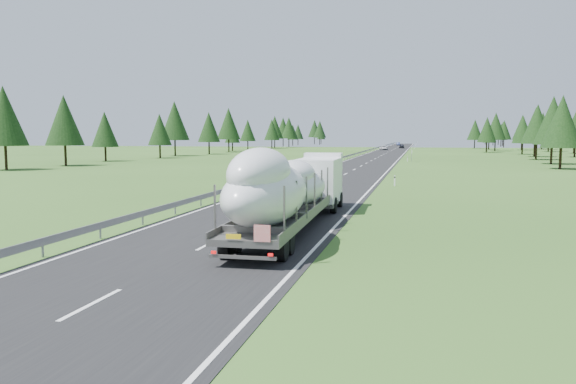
% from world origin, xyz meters
% --- Properties ---
extents(ground, '(400.00, 400.00, 0.00)m').
position_xyz_m(ground, '(0.00, 0.00, 0.00)').
color(ground, '#2C511B').
rests_on(ground, ground).
extents(road_surface, '(10.00, 400.00, 0.02)m').
position_xyz_m(road_surface, '(0.00, 100.00, 0.01)').
color(road_surface, black).
rests_on(road_surface, ground).
extents(guardrail, '(0.10, 400.00, 0.76)m').
position_xyz_m(guardrail, '(-5.30, 99.94, 0.60)').
color(guardrail, slate).
rests_on(guardrail, ground).
extents(marker_posts, '(0.13, 350.08, 1.00)m').
position_xyz_m(marker_posts, '(6.50, 155.00, 0.54)').
color(marker_posts, silver).
rests_on(marker_posts, ground).
extents(highway_sign, '(0.08, 0.90, 2.60)m').
position_xyz_m(highway_sign, '(7.20, 80.00, 1.81)').
color(highway_sign, slate).
rests_on(highway_sign, ground).
extents(tree_line_right, '(28.26, 317.73, 12.53)m').
position_xyz_m(tree_line_right, '(39.66, 111.64, 6.94)').
color(tree_line_right, black).
rests_on(tree_line_right, ground).
extents(tree_line_left, '(13.93, 317.29, 12.65)m').
position_xyz_m(tree_line_left, '(-44.43, 129.23, 7.10)').
color(tree_line_left, black).
rests_on(tree_line_left, ground).
extents(boat_truck, '(3.14, 19.23, 4.21)m').
position_xyz_m(boat_truck, '(2.60, 3.90, 2.18)').
color(boat_truck, white).
rests_on(boat_truck, ground).
extents(distant_van, '(2.46, 5.16, 1.42)m').
position_xyz_m(distant_van, '(-2.76, 158.26, 0.71)').
color(distant_van, silver).
rests_on(distant_van, ground).
extents(distant_car_dark, '(1.94, 4.56, 1.54)m').
position_xyz_m(distant_car_dark, '(2.00, 184.06, 0.77)').
color(distant_car_dark, black).
rests_on(distant_car_dark, ground).
extents(distant_car_blue, '(1.88, 4.60, 1.48)m').
position_xyz_m(distant_car_blue, '(-1.44, 241.46, 0.74)').
color(distant_car_blue, '#1A264A').
rests_on(distant_car_blue, ground).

